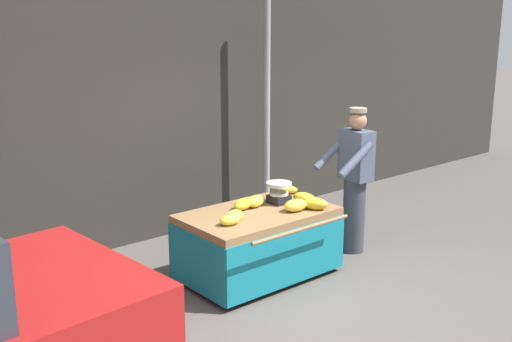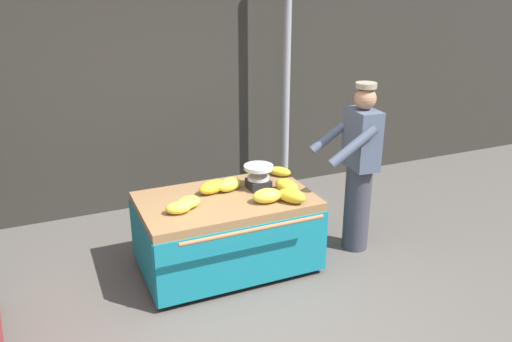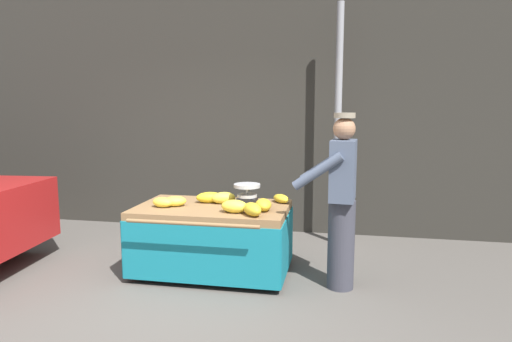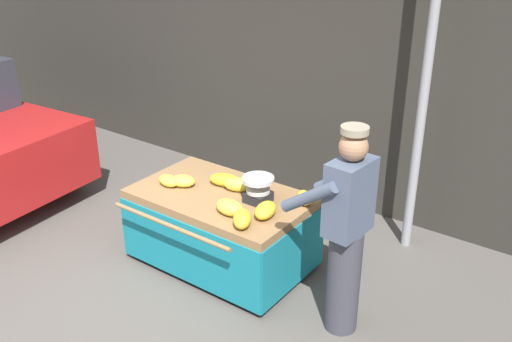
{
  "view_description": "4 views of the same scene",
  "coord_description": "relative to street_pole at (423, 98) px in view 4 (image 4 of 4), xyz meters",
  "views": [
    {
      "loc": [
        -3.72,
        -3.68,
        2.68
      ],
      "look_at": [
        0.3,
        1.1,
        1.13
      ],
      "focal_mm": 42.87,
      "sensor_mm": 36.0,
      "label": 1
    },
    {
      "loc": [
        -1.28,
        -3.15,
        2.65
      ],
      "look_at": [
        0.52,
        0.97,
        0.95
      ],
      "focal_mm": 36.52,
      "sensor_mm": 36.0,
      "label": 2
    },
    {
      "loc": [
        1.53,
        -3.39,
        1.75
      ],
      "look_at": [
        0.71,
        0.9,
        1.13
      ],
      "focal_mm": 30.78,
      "sensor_mm": 36.0,
      "label": 3
    },
    {
      "loc": [
        3.21,
        -2.59,
        3.09
      ],
      "look_at": [
        0.68,
        0.89,
        1.12
      ],
      "focal_mm": 40.58,
      "sensor_mm": 36.0,
      "label": 4
    }
  ],
  "objects": [
    {
      "name": "ground_plane",
      "position": [
        -1.5,
        -2.32,
        -1.53
      ],
      "size": [
        60.0,
        60.0,
        0.0
      ],
      "primitive_type": "plane",
      "color": "#514C47"
    },
    {
      "name": "back_wall",
      "position": [
        -1.5,
        0.52,
        0.39
      ],
      "size": [
        16.0,
        0.24,
        3.84
      ],
      "primitive_type": "cube",
      "color": "#2D2B26",
      "rests_on": "ground"
    },
    {
      "name": "street_pole",
      "position": [
        0.0,
        0.0,
        0.0
      ],
      "size": [
        0.09,
        0.09,
        3.06
      ],
      "primitive_type": "cylinder",
      "color": "gray",
      "rests_on": "ground"
    },
    {
      "name": "banana_cart",
      "position": [
        -1.28,
        -1.34,
        -1.01
      ],
      "size": [
        1.61,
        1.18,
        0.73
      ],
      "color": "olive",
      "rests_on": "ground"
    },
    {
      "name": "weighing_scale",
      "position": [
        -0.92,
        -1.26,
        -0.68
      ],
      "size": [
        0.28,
        0.28,
        0.23
      ],
      "color": "black",
      "rests_on": "banana_cart"
    },
    {
      "name": "banana_bunch_0",
      "position": [
        -0.77,
        -1.68,
        -0.73
      ],
      "size": [
        0.27,
        0.31,
        0.13
      ],
      "primitive_type": "ellipsoid",
      "rotation": [
        0.0,
        0.0,
        0.58
      ],
      "color": "gold",
      "rests_on": "banana_cart"
    },
    {
      "name": "banana_bunch_1",
      "position": [
        -1.77,
        -1.49,
        -0.74
      ],
      "size": [
        0.23,
        0.16,
        0.1
      ],
      "primitive_type": "ellipsoid",
      "rotation": [
        0.0,
        0.0,
        1.45
      ],
      "color": "yellow",
      "rests_on": "banana_cart"
    },
    {
      "name": "banana_bunch_2",
      "position": [
        -0.97,
        -1.59,
        -0.73
      ],
      "size": [
        0.28,
        0.19,
        0.13
      ],
      "primitive_type": "ellipsoid",
      "rotation": [
        0.0,
        0.0,
        1.48
      ],
      "color": "yellow",
      "rests_on": "banana_cart"
    },
    {
      "name": "banana_bunch_3",
      "position": [
        -1.19,
        -1.2,
        -0.73
      ],
      "size": [
        0.29,
        0.23,
        0.13
      ],
      "primitive_type": "ellipsoid",
      "rotation": [
        0.0,
        0.0,
        1.96
      ],
      "color": "yellow",
      "rests_on": "banana_cart"
    },
    {
      "name": "banana_bunch_4",
      "position": [
        -0.58,
        -1.04,
        -0.75
      ],
      "size": [
        0.26,
        0.27,
        0.09
      ],
      "primitive_type": "ellipsoid",
      "rotation": [
        0.0,
        0.0,
        0.69
      ],
      "color": "gold",
      "rests_on": "banana_cart"
    },
    {
      "name": "banana_bunch_5",
      "position": [
        -1.66,
        -1.42,
        -0.74
      ],
      "size": [
        0.27,
        0.24,
        0.11
      ],
      "primitive_type": "ellipsoid",
      "rotation": [
        0.0,
        0.0,
        1.96
      ],
      "color": "yellow",
      "rests_on": "banana_cart"
    },
    {
      "name": "banana_bunch_6",
      "position": [
        -0.71,
        -1.44,
        -0.74
      ],
      "size": [
        0.22,
        0.3,
        0.12
      ],
      "primitive_type": "ellipsoid",
      "rotation": [
        0.0,
        0.0,
        0.23
      ],
      "color": "gold",
      "rests_on": "banana_cart"
    },
    {
      "name": "banana_bunch_7",
      "position": [
        -1.35,
        -1.18,
        -0.74
      ],
      "size": [
        0.33,
        0.24,
        0.12
      ],
      "primitive_type": "ellipsoid",
      "rotation": [
        0.0,
        0.0,
        1.9
      ],
      "color": "gold",
      "rests_on": "banana_cart"
    },
    {
      "name": "vendor_person",
      "position": [
        0.06,
        -1.49,
        -0.66
      ],
      "size": [
        0.6,
        0.55,
        1.71
      ],
      "color": "#383842",
      "rests_on": "ground"
    }
  ]
}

